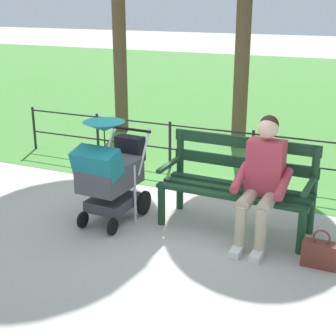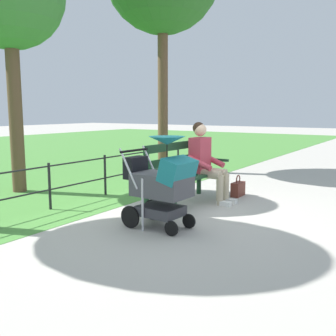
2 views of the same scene
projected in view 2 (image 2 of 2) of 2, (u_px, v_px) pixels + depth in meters
name	position (u px, v px, depth m)	size (l,w,h in m)	color
ground_plane	(161.00, 216.00, 5.45)	(60.00, 60.00, 0.00)	#ADA89E
park_bench	(184.00, 170.00, 6.13)	(1.62, 0.65, 0.96)	#193D23
person_on_bench	(206.00, 160.00, 6.23)	(0.54, 0.74, 1.28)	tan
stroller	(162.00, 181.00, 4.80)	(0.54, 0.91, 1.15)	black
handbag	(238.00, 189.00, 6.69)	(0.32, 0.14, 0.37)	brown
park_fence	(79.00, 176.00, 6.24)	(6.07, 0.04, 0.70)	black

